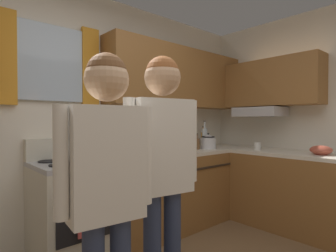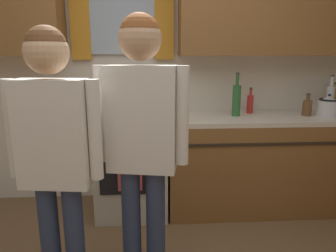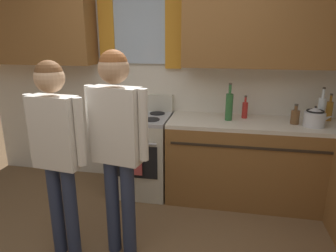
{
  "view_description": "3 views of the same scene",
  "coord_description": "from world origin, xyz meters",
  "px_view_note": "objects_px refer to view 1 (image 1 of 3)",
  "views": [
    {
      "loc": [
        -1.22,
        -0.84,
        1.27
      ],
      "look_at": [
        0.4,
        0.97,
        1.22
      ],
      "focal_mm": 29.41,
      "sensor_mm": 36.0,
      "label": 1
    },
    {
      "loc": [
        -0.07,
        -1.21,
        1.46
      ],
      "look_at": [
        0.04,
        0.69,
        1.01
      ],
      "focal_mm": 33.22,
      "sensor_mm": 36.0,
      "label": 2
    },
    {
      "loc": [
        0.67,
        -1.62,
        1.74
      ],
      "look_at": [
        0.2,
        0.83,
        1.01
      ],
      "focal_mm": 32.43,
      "sensor_mm": 36.0,
      "label": 3
    }
  ],
  "objects_px": {
    "bottle_oil_amber": "(203,139)",
    "adult_left": "(107,175)",
    "bottle_tall_clear": "(205,137)",
    "mixing_bowl": "(321,150)",
    "adult_in_plaid": "(162,156)",
    "stovetop_kettle": "(208,141)",
    "mug_ceramic_white": "(258,146)",
    "stove_oven": "(72,210)",
    "bottle_sauce_red": "(160,143)",
    "bottle_squat_brown": "(196,143)",
    "bottle_wine_green": "(155,140)"
  },
  "relations": [
    {
      "from": "bottle_oil_amber",
      "to": "adult_left",
      "type": "xyz_separation_m",
      "value": [
        -2.31,
        -1.39,
        -0.01
      ]
    },
    {
      "from": "bottle_tall_clear",
      "to": "bottle_oil_amber",
      "type": "relative_size",
      "value": 1.28
    },
    {
      "from": "mixing_bowl",
      "to": "adult_left",
      "type": "xyz_separation_m",
      "value": [
        -2.53,
        0.08,
        0.06
      ]
    },
    {
      "from": "adult_left",
      "to": "adult_in_plaid",
      "type": "distance_m",
      "value": 0.46
    },
    {
      "from": "adult_in_plaid",
      "to": "bottle_tall_clear",
      "type": "bearing_deg",
      "value": 33.57
    },
    {
      "from": "adult_left",
      "to": "stovetop_kettle",
      "type": "bearing_deg",
      "value": 28.14
    },
    {
      "from": "mug_ceramic_white",
      "to": "mixing_bowl",
      "type": "distance_m",
      "value": 0.71
    },
    {
      "from": "stove_oven",
      "to": "mixing_bowl",
      "type": "distance_m",
      "value": 2.6
    },
    {
      "from": "bottle_sauce_red",
      "to": "stovetop_kettle",
      "type": "height_order",
      "value": "bottle_sauce_red"
    },
    {
      "from": "bottle_sauce_red",
      "to": "bottle_tall_clear",
      "type": "bearing_deg",
      "value": -5.07
    },
    {
      "from": "stove_oven",
      "to": "stovetop_kettle",
      "type": "relative_size",
      "value": 4.02
    },
    {
      "from": "adult_left",
      "to": "mug_ceramic_white",
      "type": "bearing_deg",
      "value": 14.25
    },
    {
      "from": "adult_left",
      "to": "bottle_tall_clear",
      "type": "bearing_deg",
      "value": 29.99
    },
    {
      "from": "bottle_squat_brown",
      "to": "adult_left",
      "type": "bearing_deg",
      "value": -148.63
    },
    {
      "from": "bottle_sauce_red",
      "to": "bottle_squat_brown",
      "type": "bearing_deg",
      "value": -17.42
    },
    {
      "from": "bottle_oil_amber",
      "to": "stovetop_kettle",
      "type": "xyz_separation_m",
      "value": [
        -0.21,
        -0.26,
        -0.01
      ]
    },
    {
      "from": "stove_oven",
      "to": "bottle_squat_brown",
      "type": "relative_size",
      "value": 5.37
    },
    {
      "from": "bottle_sauce_red",
      "to": "mug_ceramic_white",
      "type": "height_order",
      "value": "bottle_sauce_red"
    },
    {
      "from": "bottle_oil_amber",
      "to": "stovetop_kettle",
      "type": "relative_size",
      "value": 1.04
    },
    {
      "from": "bottle_wine_green",
      "to": "stove_oven",
      "type": "bearing_deg",
      "value": -179.66
    },
    {
      "from": "adult_left",
      "to": "mixing_bowl",
      "type": "bearing_deg",
      "value": -1.92
    },
    {
      "from": "stove_oven",
      "to": "bottle_oil_amber",
      "type": "bearing_deg",
      "value": 5.44
    },
    {
      "from": "bottle_squat_brown",
      "to": "mug_ceramic_white",
      "type": "bearing_deg",
      "value": -46.9
    },
    {
      "from": "mixing_bowl",
      "to": "bottle_wine_green",
      "type": "bearing_deg",
      "value": 133.99
    },
    {
      "from": "bottle_squat_brown",
      "to": "adult_in_plaid",
      "type": "xyz_separation_m",
      "value": [
        -1.49,
        -1.08,
        0.07
      ]
    },
    {
      "from": "bottle_oil_amber",
      "to": "mixing_bowl",
      "type": "distance_m",
      "value": 1.49
    },
    {
      "from": "bottle_tall_clear",
      "to": "mixing_bowl",
      "type": "relative_size",
      "value": 1.65
    },
    {
      "from": "bottle_wine_green",
      "to": "mug_ceramic_white",
      "type": "xyz_separation_m",
      "value": [
        1.18,
        -0.58,
        -0.1
      ]
    },
    {
      "from": "bottle_wine_green",
      "to": "bottle_sauce_red",
      "type": "xyz_separation_m",
      "value": [
        0.17,
        0.13,
        -0.06
      ]
    },
    {
      "from": "bottle_oil_amber",
      "to": "mug_ceramic_white",
      "type": "distance_m",
      "value": 0.78
    },
    {
      "from": "bottle_tall_clear",
      "to": "mug_ceramic_white",
      "type": "height_order",
      "value": "bottle_tall_clear"
    },
    {
      "from": "stove_oven",
      "to": "mixing_bowl",
      "type": "height_order",
      "value": "stove_oven"
    },
    {
      "from": "mug_ceramic_white",
      "to": "stovetop_kettle",
      "type": "bearing_deg",
      "value": 124.98
    },
    {
      "from": "bottle_wine_green",
      "to": "mixing_bowl",
      "type": "distance_m",
      "value": 1.8
    },
    {
      "from": "bottle_wine_green",
      "to": "bottle_sauce_red",
      "type": "relative_size",
      "value": 1.6
    },
    {
      "from": "bottle_tall_clear",
      "to": "bottle_oil_amber",
      "type": "height_order",
      "value": "bottle_tall_clear"
    },
    {
      "from": "mug_ceramic_white",
      "to": "mixing_bowl",
      "type": "relative_size",
      "value": 0.57
    },
    {
      "from": "bottle_oil_amber",
      "to": "stovetop_kettle",
      "type": "distance_m",
      "value": 0.34
    },
    {
      "from": "mug_ceramic_white",
      "to": "stovetop_kettle",
      "type": "relative_size",
      "value": 0.46
    },
    {
      "from": "mug_ceramic_white",
      "to": "adult_left",
      "type": "xyz_separation_m",
      "value": [
        -2.46,
        -0.62,
        0.05
      ]
    },
    {
      "from": "bottle_tall_clear",
      "to": "adult_in_plaid",
      "type": "xyz_separation_m",
      "value": [
        -1.75,
        -1.16,
        0.01
      ]
    },
    {
      "from": "stove_oven",
      "to": "mixing_bowl",
      "type": "relative_size",
      "value": 4.95
    },
    {
      "from": "bottle_sauce_red",
      "to": "adult_left",
      "type": "bearing_deg",
      "value": -137.41
    },
    {
      "from": "bottle_oil_amber",
      "to": "bottle_squat_brown",
      "type": "bearing_deg",
      "value": -150.76
    },
    {
      "from": "bottle_squat_brown",
      "to": "adult_left",
      "type": "relative_size",
      "value": 0.13
    },
    {
      "from": "bottle_squat_brown",
      "to": "bottle_sauce_red",
      "type": "distance_m",
      "value": 0.51
    },
    {
      "from": "bottle_squat_brown",
      "to": "stove_oven",
      "type": "bearing_deg",
      "value": 179.27
    },
    {
      "from": "bottle_oil_amber",
      "to": "bottle_tall_clear",
      "type": "bearing_deg",
      "value": -133.29
    },
    {
      "from": "stove_oven",
      "to": "adult_left",
      "type": "height_order",
      "value": "adult_left"
    },
    {
      "from": "adult_in_plaid",
      "to": "bottle_sauce_red",
      "type": "bearing_deg",
      "value": 50.68
    }
  ]
}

